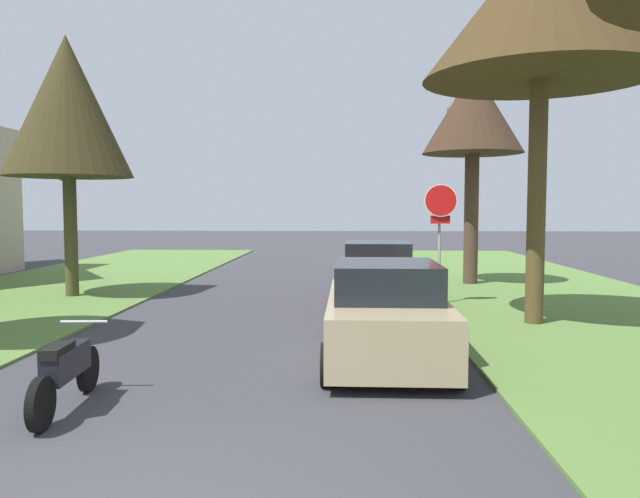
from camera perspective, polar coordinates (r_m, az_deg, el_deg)
stop_sign_far at (r=15.24m, az=11.30°, el=2.93°), size 0.81×0.29×2.97m
street_tree_right_mid_a at (r=13.78m, az=20.17°, el=20.74°), size 4.70×4.70×7.98m
street_tree_right_mid_b at (r=19.79m, az=14.24°, el=12.23°), size 3.12×3.12×6.72m
street_tree_left_mid_b at (r=17.84m, az=-22.76°, el=12.22°), size 3.36×3.36×6.97m
parked_sedan_tan at (r=9.85m, az=6.19°, el=-6.10°), size 1.96×4.41×1.57m
parked_sedan_red at (r=15.64m, az=5.34°, el=-2.39°), size 1.96×4.41×1.57m
parked_motorcycle at (r=8.00m, az=-22.88°, el=-10.50°), size 0.60×2.05×0.97m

